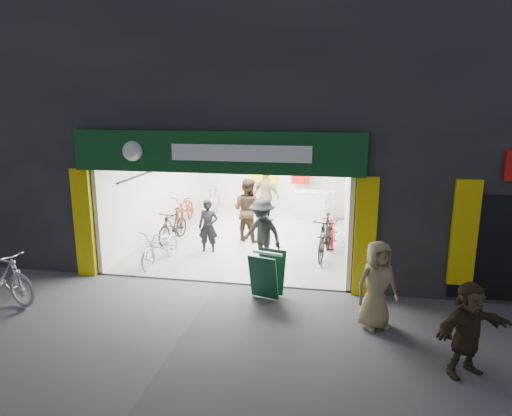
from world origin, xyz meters
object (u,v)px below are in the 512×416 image
(bike_right_front, at_px, (325,237))
(parked_bike, at_px, (1,276))
(bike_left_front, at_px, (161,246))
(pedestrian_near, at_px, (377,285))
(sandwich_board, at_px, (267,273))

(bike_right_front, xyz_separation_m, parked_bike, (-6.51, -4.07, 0.00))
(bike_right_front, relative_size, parked_bike, 1.00)
(bike_left_front, distance_m, parked_bike, 3.67)
(bike_right_front, bearing_deg, pedestrian_near, -66.87)
(bike_left_front, bearing_deg, pedestrian_near, -18.46)
(bike_right_front, distance_m, pedestrian_near, 3.94)
(bike_left_front, distance_m, pedestrian_near, 5.81)
(parked_bike, bearing_deg, pedestrian_near, -71.93)
(bike_left_front, distance_m, bike_right_front, 4.34)
(bike_right_front, height_order, parked_bike, parked_bike)
(bike_left_front, xyz_separation_m, bike_right_front, (4.16, 1.26, 0.10))
(bike_left_front, relative_size, pedestrian_near, 1.09)
(pedestrian_near, relative_size, sandwich_board, 1.71)
(sandwich_board, bearing_deg, parked_bike, -151.79)
(bike_left_front, relative_size, sandwich_board, 1.86)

